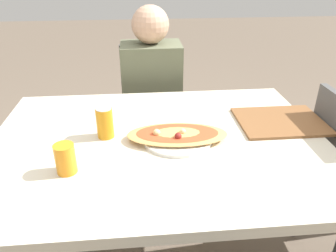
{
  "coord_description": "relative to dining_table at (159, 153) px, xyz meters",
  "views": [
    {
      "loc": [
        -0.07,
        -1.11,
        1.4
      ],
      "look_at": [
        0.04,
        -0.0,
        0.8
      ],
      "focal_mm": 35.0,
      "sensor_mm": 36.0,
      "label": 1
    }
  ],
  "objects": [
    {
      "name": "dining_table",
      "position": [
        0.0,
        0.0,
        0.0
      ],
      "size": [
        1.33,
        0.99,
        0.74
      ],
      "color": "beige",
      "rests_on": "ground_plane"
    },
    {
      "name": "serving_tray",
      "position": [
        0.54,
        0.1,
        0.07
      ],
      "size": [
        0.37,
        0.29,
        0.01
      ],
      "color": "brown",
      "rests_on": "dining_table"
    },
    {
      "name": "drink_glass",
      "position": [
        -0.32,
        -0.19,
        0.12
      ],
      "size": [
        0.07,
        0.07,
        0.1
      ],
      "color": "orange",
      "rests_on": "dining_table"
    },
    {
      "name": "chair_far_seated",
      "position": [
        0.01,
        0.83,
        -0.18
      ],
      "size": [
        0.4,
        0.4,
        0.89
      ],
      "rotation": [
        0.0,
        0.0,
        3.14
      ],
      "color": "#4C4C4C",
      "rests_on": "ground_plane"
    },
    {
      "name": "person_seated",
      "position": [
        0.01,
        0.71,
        -0.0
      ],
      "size": [
        0.34,
        0.26,
        1.15
      ],
      "rotation": [
        0.0,
        0.0,
        3.14
      ],
      "color": "#2D2D38",
      "rests_on": "ground_plane"
    },
    {
      "name": "pizza_main",
      "position": [
        0.07,
        -0.01,
        0.08
      ],
      "size": [
        0.4,
        0.27,
        0.05
      ],
      "color": "white",
      "rests_on": "dining_table"
    },
    {
      "name": "soda_can",
      "position": [
        -0.21,
        0.04,
        0.13
      ],
      "size": [
        0.07,
        0.07,
        0.12
      ],
      "color": "orange",
      "rests_on": "dining_table"
    }
  ]
}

